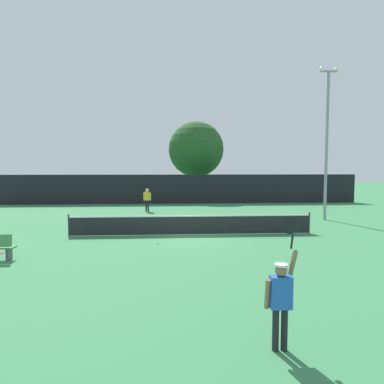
{
  "coord_description": "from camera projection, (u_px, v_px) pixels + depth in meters",
  "views": [
    {
      "loc": [
        -1.03,
        -16.24,
        3.28
      ],
      "look_at": [
        0.28,
        4.08,
        1.83
      ],
      "focal_mm": 31.13,
      "sensor_mm": 36.0,
      "label": 1
    }
  ],
  "objects": [
    {
      "name": "tennis_ball",
      "position": [
        158.0,
        244.0,
        14.34
      ],
      "size": [
        0.07,
        0.07,
        0.07
      ],
      "primitive_type": "sphere",
      "color": "#CCE033",
      "rests_on": "ground"
    },
    {
      "name": "player_serving",
      "position": [
        281.0,
        293.0,
        5.94
      ],
      "size": [
        0.67,
        0.38,
        2.42
      ],
      "color": "blue",
      "rests_on": "ground"
    },
    {
      "name": "parked_car_near",
      "position": [
        112.0,
        190.0,
        38.93
      ],
      "size": [
        2.04,
        4.26,
        1.69
      ],
      "rotation": [
        0.0,
        0.0,
        0.03
      ],
      "color": "white",
      "rests_on": "ground"
    },
    {
      "name": "large_tree",
      "position": [
        196.0,
        150.0,
        36.08
      ],
      "size": [
        5.97,
        5.97,
        8.33
      ],
      "color": "brown",
      "rests_on": "ground"
    },
    {
      "name": "light_pole",
      "position": [
        327.0,
        135.0,
        20.9
      ],
      "size": [
        1.18,
        0.28,
        9.57
      ],
      "color": "gray",
      "rests_on": "ground"
    },
    {
      "name": "parked_car_mid",
      "position": [
        269.0,
        190.0,
        37.92
      ],
      "size": [
        2.46,
        4.42,
        1.69
      ],
      "rotation": [
        0.0,
        0.0,
        -0.14
      ],
      "color": "black",
      "rests_on": "ground"
    },
    {
      "name": "player_receiving",
      "position": [
        147.0,
        198.0,
        25.31
      ],
      "size": [
        0.57,
        0.25,
        1.72
      ],
      "rotation": [
        0.0,
        0.0,
        3.14
      ],
      "color": "yellow",
      "rests_on": "ground"
    },
    {
      "name": "perimeter_fence",
      "position": [
        182.0,
        189.0,
        31.0
      ],
      "size": [
        33.3,
        0.12,
        2.71
      ],
      "primitive_type": "cube",
      "color": "black",
      "rests_on": "ground"
    },
    {
      "name": "tennis_net",
      "position": [
        192.0,
        224.0,
        16.43
      ],
      "size": [
        11.99,
        0.08,
        1.07
      ],
      "color": "#232328",
      "rests_on": "ground"
    },
    {
      "name": "ground_plane",
      "position": [
        192.0,
        235.0,
        16.47
      ],
      "size": [
        120.0,
        120.0,
        0.0
      ],
      "primitive_type": "plane",
      "color": "#387F4C"
    }
  ]
}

